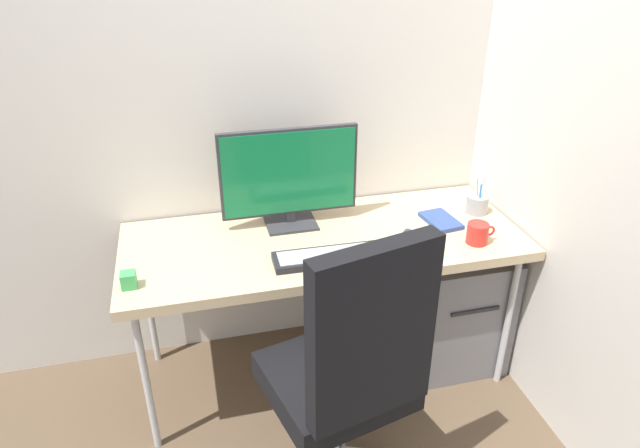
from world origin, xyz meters
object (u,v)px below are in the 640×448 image
object	(u,v)px
monitor	(289,176)
mouse	(409,236)
pen_holder	(477,204)
desk_clamp_accessory	(129,280)
notebook	(441,220)
filing_cabinet	(445,297)
keyboard	(332,256)
coffee_mug	(478,233)
office_chair	(349,368)

from	to	relation	value
monitor	mouse	distance (m)	0.56
pen_holder	desk_clamp_accessory	world-z (taller)	pen_holder
notebook	filing_cabinet	bearing A→B (deg)	5.80
monitor	keyboard	size ratio (longest dim) A/B	1.26
pen_holder	coffee_mug	world-z (taller)	pen_holder
desk_clamp_accessory	mouse	bearing A→B (deg)	3.78
filing_cabinet	coffee_mug	size ratio (longest dim) A/B	4.86
mouse	filing_cabinet	bearing A→B (deg)	38.78
filing_cabinet	coffee_mug	distance (m)	0.52
filing_cabinet	mouse	world-z (taller)	mouse
monitor	mouse	bearing A→B (deg)	-30.81
monitor	desk_clamp_accessory	xyz separation A→B (m)	(-0.66, -0.34, -0.20)
mouse	keyboard	bearing A→B (deg)	-156.34
office_chair	notebook	xyz separation A→B (m)	(0.60, 0.62, 0.17)
pen_holder	mouse	bearing A→B (deg)	-157.00
office_chair	filing_cabinet	xyz separation A→B (m)	(0.68, 0.64, -0.27)
keyboard	coffee_mug	size ratio (longest dim) A/B	3.79
office_chair	filing_cabinet	bearing A→B (deg)	43.34
mouse	desk_clamp_accessory	world-z (taller)	desk_clamp_accessory
mouse	notebook	size ratio (longest dim) A/B	0.54
monitor	notebook	size ratio (longest dim) A/B	3.07
office_chair	pen_holder	world-z (taller)	office_chair
office_chair	mouse	world-z (taller)	office_chair
desk_clamp_accessory	coffee_mug	bearing A→B (deg)	-0.49
monitor	pen_holder	world-z (taller)	monitor
coffee_mug	filing_cabinet	bearing A→B (deg)	87.94
keyboard	desk_clamp_accessory	size ratio (longest dim) A/B	7.70
filing_cabinet	monitor	distance (m)	0.98
office_chair	mouse	xyz separation A→B (m)	(0.41, 0.50, 0.18)
filing_cabinet	coffee_mug	xyz separation A→B (m)	(-0.01, -0.22, 0.47)
pen_holder	coffee_mug	size ratio (longest dim) A/B	1.37
keyboard	office_chair	bearing A→B (deg)	-97.52
coffee_mug	keyboard	bearing A→B (deg)	178.53
office_chair	keyboard	xyz separation A→B (m)	(0.06, 0.44, 0.18)
filing_cabinet	pen_holder	xyz separation A→B (m)	(0.12, 0.03, 0.47)
mouse	pen_holder	distance (m)	0.43
filing_cabinet	keyboard	distance (m)	0.79
monitor	keyboard	world-z (taller)	monitor
pen_holder	coffee_mug	bearing A→B (deg)	-117.26
monitor	coffee_mug	bearing A→B (deg)	-26.28
keyboard	notebook	bearing A→B (deg)	18.88
pen_holder	desk_clamp_accessory	size ratio (longest dim) A/B	2.78
desk_clamp_accessory	filing_cabinet	bearing A→B (deg)	8.57
mouse	pen_holder	bearing A→B (deg)	35.43
filing_cabinet	keyboard	xyz separation A→B (m)	(-0.62, -0.20, 0.44)
mouse	pen_holder	world-z (taller)	pen_holder
monitor	notebook	xyz separation A→B (m)	(0.64, -0.15, -0.22)
coffee_mug	desk_clamp_accessory	world-z (taller)	coffee_mug
office_chair	filing_cabinet	distance (m)	0.97
keyboard	pen_holder	world-z (taller)	pen_holder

